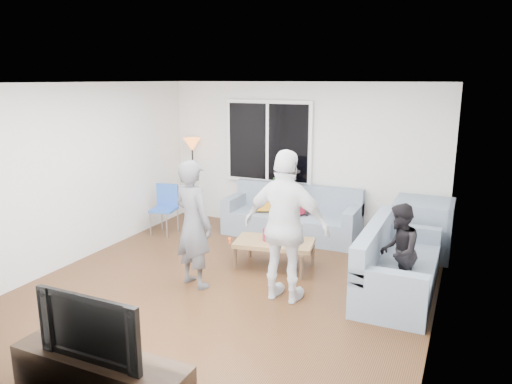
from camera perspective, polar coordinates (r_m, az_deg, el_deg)
The scene contains 30 objects.
floor at distance 6.42m, azimuth -3.08°, elevation -11.27°, with size 5.00×5.50×0.04m, color #56351C.
ceiling at distance 5.84m, azimuth -3.41°, elevation 13.01°, with size 5.00×5.50×0.04m, color white.
wall_back at distance 8.50m, azimuth 5.43°, elevation 4.12°, with size 5.00×0.04×2.60m, color silver.
wall_front at distance 3.86m, azimuth -22.75°, elevation -8.20°, with size 5.00×0.04×2.60m, color silver.
wall_left at distance 7.48m, azimuth -20.65°, elevation 2.06°, with size 0.04×5.50×2.60m, color silver.
wall_right at distance 5.35m, azimuth 21.49°, elevation -2.24°, with size 0.04×5.50×2.60m, color silver.
window_frame at distance 8.60m, azimuth 1.49°, elevation 5.96°, with size 1.62×0.06×1.47m, color white.
window_glass at distance 8.56m, azimuth 1.39°, elevation 5.93°, with size 1.50×0.02×1.35m, color black.
window_mullion at distance 8.56m, azimuth 1.36°, elevation 5.93°, with size 0.05×0.03×1.35m, color white.
radiator at distance 8.81m, azimuth 1.34°, elevation -2.09°, with size 1.30×0.12×0.62m, color silver.
potted_plant at distance 8.61m, azimuth 2.26°, elevation 0.84°, with size 0.19×0.15×0.34m, color #2C6F30.
vase at distance 8.82m, azimuth -0.71°, elevation 0.58°, with size 0.17×0.17×0.17m, color white.
sofa_back_section at distance 8.22m, azimuth 4.22°, elevation -2.42°, with size 2.30×0.85×0.85m, color slate, non-canonical shape.
sofa_right_section at distance 6.36m, azimuth 16.70°, elevation -7.73°, with size 0.85×2.00×0.85m, color slate, non-canonical shape.
sofa_corner at distance 7.79m, azimuth 19.15°, elevation -4.04°, with size 0.85×0.85×0.85m, color slate.
cushion_yellow at distance 8.35m, azimuth 1.19°, elevation -1.54°, with size 0.38×0.32×0.14m, color orange.
cushion_red at distance 8.22m, azimuth 5.17°, elevation -1.83°, with size 0.36×0.30×0.13m, color maroon.
coffee_table at distance 6.93m, azimuth 2.16°, elevation -7.38°, with size 1.10×0.60×0.40m, color olive.
pitcher at distance 6.86m, azimuth 1.51°, elevation -5.09°, with size 0.17×0.17×0.17m, color maroon.
side_chair at distance 8.47m, azimuth -10.90°, elevation -2.13°, with size 0.40×0.40×0.86m, color #2A55B6, non-canonical shape.
floor_lamp at distance 9.19m, azimuth -7.47°, elevation 1.46°, with size 0.32×0.32×1.56m, color orange, non-canonical shape.
player_left at distance 6.21m, azimuth -7.46°, elevation -3.79°, with size 0.61×0.40×1.67m, color #4B4B50.
player_right at distance 5.74m, azimuth 3.60°, elevation -4.18°, with size 1.09×0.45×1.85m, color silver.
spectator_right at distance 6.13m, azimuth 16.56°, elevation -6.81°, with size 0.58×0.45×1.20m, color black.
spectator_back at distance 8.23m, azimuth 3.64°, elevation -0.82°, with size 0.83×0.48×1.29m, color black.
tv_console at distance 4.46m, azimuth -17.86°, elevation -20.41°, with size 1.60×0.40×0.44m, color #322519.
television at distance 4.20m, azimuth -18.36°, elevation -14.63°, with size 0.99×0.13×0.57m, color black.
bottle_d at distance 6.68m, azimuth 4.03°, elevation -5.27°, with size 0.07×0.07×0.25m, color orange.
bottle_e at distance 6.85m, azimuth 5.06°, elevation -4.85°, with size 0.07×0.07×0.24m, color black.
bottle_c at distance 6.94m, azimuth 3.07°, elevation -4.75°, with size 0.07×0.07×0.20m, color black.
Camera 1 is at (2.71, -5.17, 2.65)m, focal length 33.71 mm.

